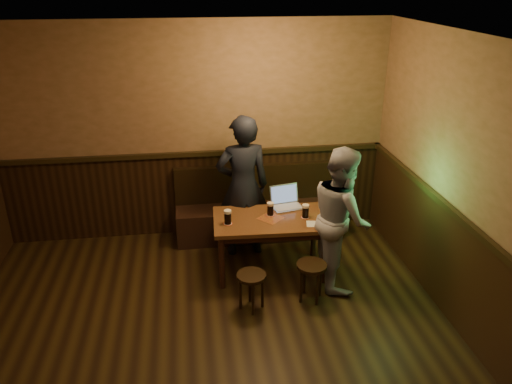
{
  "coord_description": "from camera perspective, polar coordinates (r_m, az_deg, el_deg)",
  "views": [
    {
      "loc": [
        -0.1,
        -3.21,
        3.28
      ],
      "look_at": [
        0.61,
        1.73,
        1.09
      ],
      "focal_mm": 35.0,
      "sensor_mm": 36.0,
      "label": 1
    }
  ],
  "objects": [
    {
      "name": "person_suit",
      "position": [
        6.06,
        -1.52,
        0.59
      ],
      "size": [
        0.69,
        0.49,
        1.79
      ],
      "primitive_type": "imported",
      "rotation": [
        0.0,
        0.0,
        3.24
      ],
      "color": "black",
      "rests_on": "ground"
    },
    {
      "name": "pint_right",
      "position": [
        5.73,
        5.68,
        -2.19
      ],
      "size": [
        0.1,
        0.1,
        0.16
      ],
      "color": "#A32C14",
      "rests_on": "pub_table"
    },
    {
      "name": "pub_table",
      "position": [
        5.77,
        1.69,
        -3.83
      ],
      "size": [
        1.34,
        0.81,
        0.71
      ],
      "rotation": [
        0.0,
        0.0,
        -0.05
      ],
      "color": "#4E2716",
      "rests_on": "ground"
    },
    {
      "name": "person_grey",
      "position": [
        5.58,
        9.7,
        -2.86
      ],
      "size": [
        0.64,
        0.8,
        1.62
      ],
      "primitive_type": "imported",
      "rotation": [
        0.0,
        0.0,
        1.54
      ],
      "color": "#939298",
      "rests_on": "ground"
    },
    {
      "name": "stool_left",
      "position": [
        5.28,
        -0.53,
        -10.16
      ],
      "size": [
        0.31,
        0.31,
        0.42
      ],
      "rotation": [
        0.0,
        0.0,
        0.0
      ],
      "color": "black",
      "rests_on": "ground"
    },
    {
      "name": "menu",
      "position": [
        5.63,
        6.92,
        -3.65
      ],
      "size": [
        0.24,
        0.19,
        0.0
      ],
      "primitive_type": "cube",
      "rotation": [
        0.0,
        0.0,
        -0.19
      ],
      "color": "silver",
      "rests_on": "pub_table"
    },
    {
      "name": "stool_right",
      "position": [
        5.44,
        6.35,
        -8.99
      ],
      "size": [
        0.42,
        0.42,
        0.44
      ],
      "rotation": [
        0.0,
        0.0,
        0.36
      ],
      "color": "black",
      "rests_on": "ground"
    },
    {
      "name": "laptop",
      "position": [
        6.0,
        3.44,
        -1.07
      ],
      "size": [
        0.4,
        0.34,
        0.25
      ],
      "rotation": [
        0.0,
        0.0,
        0.18
      ],
      "color": "silver",
      "rests_on": "pub_table"
    },
    {
      "name": "pint_mid",
      "position": [
        5.76,
        1.65,
        -1.94
      ],
      "size": [
        0.1,
        0.1,
        0.16
      ],
      "color": "#A32C14",
      "rests_on": "pub_table"
    },
    {
      "name": "bench",
      "position": [
        6.71,
        0.34,
        -2.48
      ],
      "size": [
        2.2,
        0.5,
        0.95
      ],
      "color": "black",
      "rests_on": "ground"
    },
    {
      "name": "room",
      "position": [
        4.01,
        -5.65,
        -7.65
      ],
      "size": [
        5.04,
        6.04,
        2.84
      ],
      "color": "black",
      "rests_on": "ground"
    },
    {
      "name": "pint_left",
      "position": [
        5.57,
        -3.25,
        -2.87
      ],
      "size": [
        0.11,
        0.11,
        0.17
      ],
      "color": "#A32C14",
      "rests_on": "pub_table"
    }
  ]
}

